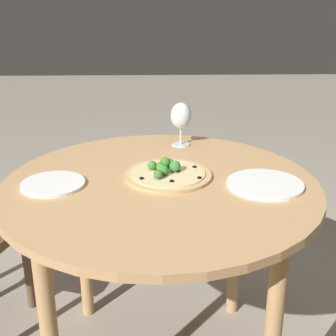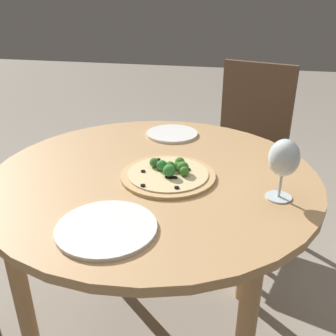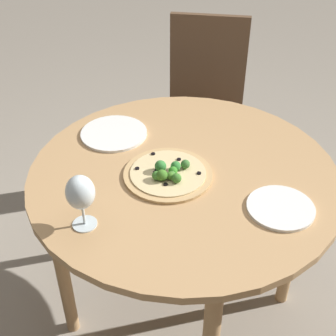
{
  "view_description": "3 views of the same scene",
  "coord_description": "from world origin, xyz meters",
  "views": [
    {
      "loc": [
        -0.01,
        -1.37,
        1.34
      ],
      "look_at": [
        0.03,
        0.05,
        0.78
      ],
      "focal_mm": 50.0,
      "sensor_mm": 36.0,
      "label": 1
    },
    {
      "loc": [
        1.02,
        0.27,
        1.26
      ],
      "look_at": [
        0.03,
        0.05,
        0.78
      ],
      "focal_mm": 40.0,
      "sensor_mm": 36.0,
      "label": 2
    },
    {
      "loc": [
        -0.67,
        1.02,
        1.67
      ],
      "look_at": [
        0.03,
        0.05,
        0.78
      ],
      "focal_mm": 50.0,
      "sensor_mm": 36.0,
      "label": 3
    }
  ],
  "objects": [
    {
      "name": "dining_table",
      "position": [
        0.0,
        0.0,
        0.66
      ],
      "size": [
        1.02,
        1.02,
        0.75
      ],
      "color": "tan",
      "rests_on": "ground_plane"
    },
    {
      "name": "pizza",
      "position": [
        0.02,
        0.05,
        0.76
      ],
      "size": [
        0.29,
        0.29,
        0.05
      ],
      "color": "tan",
      "rests_on": "dining_table"
    },
    {
      "name": "wine_glass",
      "position": [
        0.09,
        0.37,
        0.87
      ],
      "size": [
        0.08,
        0.08,
        0.17
      ],
      "color": "silver",
      "rests_on": "dining_table"
    },
    {
      "name": "plate_near",
      "position": [
        0.33,
        -0.03,
        0.76
      ],
      "size": [
        0.24,
        0.24,
        0.01
      ],
      "color": "white",
      "rests_on": "dining_table"
    },
    {
      "name": "plate_far",
      "position": [
        -0.34,
        -0.01,
        0.76
      ],
      "size": [
        0.2,
        0.2,
        0.01
      ],
      "color": "white",
      "rests_on": "dining_table"
    }
  ]
}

